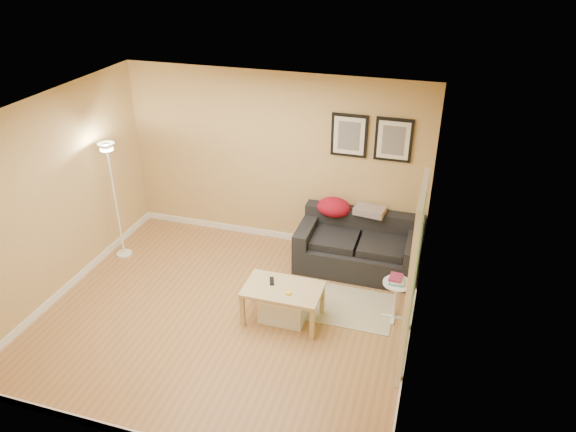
% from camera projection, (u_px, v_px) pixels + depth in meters
% --- Properties ---
extents(floor, '(4.50, 4.50, 0.00)m').
position_uv_depth(floor, '(227.00, 314.00, 6.77)').
color(floor, '#A47446').
rests_on(floor, ground).
extents(ceiling, '(4.50, 4.50, 0.00)m').
position_uv_depth(ceiling, '(213.00, 114.00, 5.54)').
color(ceiling, white).
rests_on(ceiling, wall_back).
extents(wall_back, '(4.50, 0.00, 4.50)m').
position_uv_depth(wall_back, '(275.00, 160.00, 7.84)').
color(wall_back, tan).
rests_on(wall_back, ground).
extents(wall_front, '(4.50, 0.00, 4.50)m').
position_uv_depth(wall_front, '(125.00, 335.00, 4.47)').
color(wall_front, tan).
rests_on(wall_front, ground).
extents(wall_left, '(0.00, 4.00, 4.00)m').
position_uv_depth(wall_left, '(55.00, 198.00, 6.73)').
color(wall_left, tan).
rests_on(wall_left, ground).
extents(wall_right, '(0.00, 4.00, 4.00)m').
position_uv_depth(wall_right, '(421.00, 254.00, 5.58)').
color(wall_right, tan).
rests_on(wall_right, ground).
extents(baseboard_back, '(4.50, 0.02, 0.10)m').
position_uv_depth(baseboard_back, '(276.00, 234.00, 8.43)').
color(baseboard_back, white).
rests_on(baseboard_back, ground).
extents(baseboard_left, '(0.02, 4.00, 0.10)m').
position_uv_depth(baseboard_left, '(74.00, 281.00, 7.32)').
color(baseboard_left, white).
rests_on(baseboard_left, ground).
extents(baseboard_right, '(0.02, 4.00, 0.10)m').
position_uv_depth(baseboard_right, '(407.00, 346.00, 6.18)').
color(baseboard_right, white).
rests_on(baseboard_right, ground).
extents(sofa, '(1.70, 0.90, 0.75)m').
position_uv_depth(sofa, '(359.00, 245.00, 7.53)').
color(sofa, black).
rests_on(sofa, ground).
extents(red_throw, '(0.48, 0.36, 0.28)m').
position_uv_depth(red_throw, '(334.00, 207.00, 7.67)').
color(red_throw, maroon).
rests_on(red_throw, sofa).
extents(plaid_throw, '(0.45, 0.32, 0.10)m').
position_uv_depth(plaid_throw, '(370.00, 211.00, 7.56)').
color(plaid_throw, tan).
rests_on(plaid_throw, sofa).
extents(framed_print_left, '(0.50, 0.04, 0.60)m').
position_uv_depth(framed_print_left, '(349.00, 135.00, 7.31)').
color(framed_print_left, black).
rests_on(framed_print_left, wall_back).
extents(framed_print_right, '(0.50, 0.04, 0.60)m').
position_uv_depth(framed_print_right, '(394.00, 140.00, 7.15)').
color(framed_print_right, black).
rests_on(framed_print_right, wall_back).
extents(area_rug, '(1.25, 0.85, 0.01)m').
position_uv_depth(area_rug, '(344.00, 306.00, 6.91)').
color(area_rug, '#BEB797').
rests_on(area_rug, ground).
extents(green_runner, '(0.70, 0.50, 0.01)m').
position_uv_depth(green_runner, '(283.00, 295.00, 7.12)').
color(green_runner, '#668C4C').
rests_on(green_runner, ground).
extents(coffee_table, '(1.08, 0.86, 0.47)m').
position_uv_depth(coffee_table, '(283.00, 304.00, 6.58)').
color(coffee_table, tan).
rests_on(coffee_table, ground).
extents(remote_control, '(0.10, 0.17, 0.02)m').
position_uv_depth(remote_control, '(272.00, 281.00, 6.57)').
color(remote_control, black).
rests_on(remote_control, coffee_table).
extents(tape_roll, '(0.07, 0.07, 0.03)m').
position_uv_depth(tape_roll, '(288.00, 293.00, 6.35)').
color(tape_roll, yellow).
rests_on(tape_roll, coffee_table).
extents(storage_bin, '(0.57, 0.42, 0.35)m').
position_uv_depth(storage_bin, '(283.00, 306.00, 6.62)').
color(storage_bin, white).
rests_on(storage_bin, ground).
extents(side_table, '(0.35, 0.35, 0.53)m').
position_uv_depth(side_table, '(395.00, 300.00, 6.58)').
color(side_table, white).
rests_on(side_table, ground).
extents(book_stack, '(0.22, 0.25, 0.07)m').
position_uv_depth(book_stack, '(396.00, 279.00, 6.46)').
color(book_stack, teal).
rests_on(book_stack, side_table).
extents(floor_lamp, '(0.23, 0.23, 1.76)m').
position_uv_depth(floor_lamp, '(116.00, 205.00, 7.61)').
color(floor_lamp, white).
rests_on(floor_lamp, ground).
extents(doorway, '(0.12, 1.01, 2.13)m').
position_uv_depth(doorway, '(411.00, 283.00, 5.60)').
color(doorway, white).
rests_on(doorway, ground).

